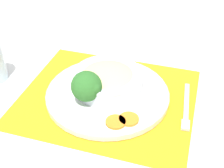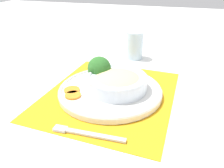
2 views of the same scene
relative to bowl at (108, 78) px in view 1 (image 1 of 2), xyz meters
The scene contains 8 objects.
ground_plane 0.05m from the bowl, 103.73° to the left, with size 4.00×4.00×0.00m, color white.
placemat 0.05m from the bowl, 103.73° to the left, with size 0.48×0.41×0.00m.
plate 0.04m from the bowl, 103.73° to the left, with size 0.33×0.33×0.02m.
bowl is the anchor object (origin of this frame).
broccoli_floret 0.08m from the bowl, 64.85° to the left, with size 0.08×0.08×0.09m.
carrot_slice_near 0.15m from the bowl, 112.33° to the left, with size 0.05×0.05×0.01m.
carrot_slice_middle 0.14m from the bowl, 125.67° to the left, with size 0.05×0.05×0.01m.
fork 0.22m from the bowl, behind, with size 0.02×0.18×0.01m.
Camera 1 is at (-0.17, 0.63, 0.53)m, focal length 50.00 mm.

